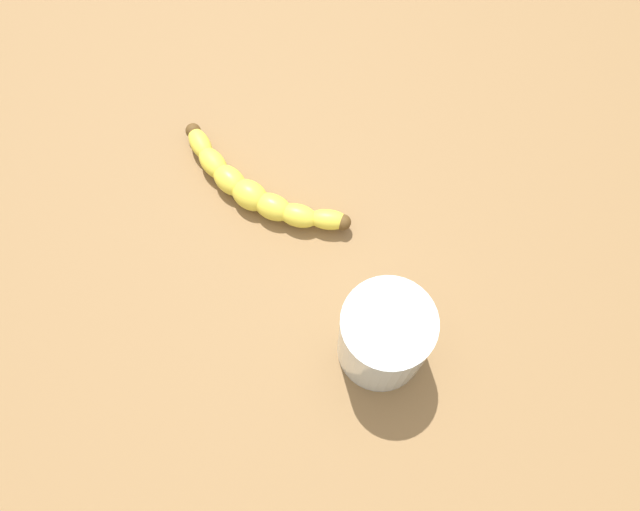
% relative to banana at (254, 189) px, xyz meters
% --- Properties ---
extents(wooden_tabletop, '(1.20, 1.20, 0.03)m').
position_rel_banana_xyz_m(wooden_tabletop, '(-0.08, 0.14, -0.03)').
color(wooden_tabletop, brown).
rests_on(wooden_tabletop, ground).
extents(banana, '(0.17, 0.19, 0.03)m').
position_rel_banana_xyz_m(banana, '(0.00, 0.00, 0.00)').
color(banana, yellow).
rests_on(banana, wooden_tabletop).
extents(smoothie_glass, '(0.10, 0.10, 0.11)m').
position_rel_banana_xyz_m(smoothie_glass, '(-0.10, 0.22, 0.03)').
color(smoothie_glass, silver).
rests_on(smoothie_glass, wooden_tabletop).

